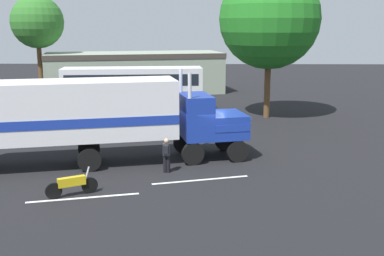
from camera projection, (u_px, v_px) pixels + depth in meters
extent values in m
plane|color=black|center=(200.00, 158.00, 24.42)|extent=(120.00, 120.00, 0.00)
cube|color=silver|center=(201.00, 180.00, 21.00)|extent=(4.27, 1.39, 0.01)
cube|color=silver|center=(83.00, 198.00, 18.82)|extent=(4.30, 1.26, 0.01)
cube|color=#193399|center=(226.00, 124.00, 24.44)|extent=(2.34, 2.85, 1.20)
cube|color=#193399|center=(196.00, 116.00, 23.99)|extent=(1.95, 2.76, 2.20)
cube|color=silver|center=(243.00, 124.00, 24.63)|extent=(0.57, 2.06, 1.08)
cube|color=#193399|center=(226.00, 123.00, 24.42)|extent=(2.35, 2.89, 0.36)
cylinder|color=silver|center=(181.00, 102.00, 24.79)|extent=(0.18, 0.18, 3.40)
cylinder|color=silver|center=(190.00, 109.00, 22.70)|extent=(0.18, 0.18, 3.40)
cube|color=silver|center=(66.00, 110.00, 22.53)|extent=(10.82, 5.01, 2.80)
cube|color=#193399|center=(66.00, 119.00, 22.62)|extent=(10.83, 5.05, 0.44)
cylinder|color=silver|center=(198.00, 134.00, 25.59)|extent=(1.41, 0.93, 0.64)
cylinder|color=black|center=(225.00, 141.00, 25.79)|extent=(1.14, 0.55, 1.10)
cylinder|color=black|center=(238.00, 151.00, 23.69)|extent=(1.14, 0.55, 1.10)
cylinder|color=black|center=(184.00, 143.00, 25.31)|extent=(1.14, 0.55, 1.10)
cylinder|color=black|center=(193.00, 154.00, 23.21)|extent=(1.14, 0.55, 1.10)
cylinder|color=black|center=(89.00, 148.00, 24.26)|extent=(1.14, 0.55, 1.10)
cylinder|color=black|center=(89.00, 160.00, 22.16)|extent=(1.14, 0.55, 1.10)
cylinder|color=black|center=(165.00, 164.00, 22.03)|extent=(0.18, 0.18, 0.82)
cylinder|color=black|center=(168.00, 164.00, 22.00)|extent=(0.18, 0.18, 0.82)
cylinder|color=#333338|center=(167.00, 149.00, 21.87)|extent=(0.34, 0.34, 0.58)
sphere|color=tan|center=(166.00, 141.00, 21.78)|extent=(0.23, 0.23, 0.23)
cube|color=black|center=(166.00, 150.00, 21.67)|extent=(0.28, 0.20, 0.36)
cube|color=silver|center=(133.00, 86.00, 37.90)|extent=(11.21, 3.68, 2.90)
cube|color=black|center=(132.00, 79.00, 37.78)|extent=(10.55, 3.66, 0.90)
cylinder|color=black|center=(183.00, 101.00, 39.65)|extent=(1.02, 0.38, 1.00)
cylinder|color=black|center=(185.00, 105.00, 37.46)|extent=(1.02, 0.38, 1.00)
cylinder|color=black|center=(88.00, 102.00, 39.00)|extent=(1.02, 0.38, 1.00)
cylinder|color=black|center=(85.00, 107.00, 36.81)|extent=(1.02, 0.38, 1.00)
cube|color=#B7B7BC|center=(1.00, 114.00, 32.80)|extent=(4.63, 2.49, 0.70)
cylinder|color=black|center=(27.00, 117.00, 33.84)|extent=(0.67, 0.32, 0.64)
cylinder|color=black|center=(22.00, 121.00, 32.33)|extent=(0.67, 0.32, 0.64)
cylinder|color=black|center=(90.00, 185.00, 19.33)|extent=(0.62, 0.41, 0.66)
cylinder|color=black|center=(54.00, 191.00, 18.66)|extent=(0.62, 0.41, 0.66)
cube|color=gold|center=(72.00, 181.00, 18.94)|extent=(1.08, 0.75, 0.36)
cylinder|color=silver|center=(87.00, 175.00, 19.19)|extent=(0.28, 0.20, 0.69)
cylinder|color=brown|center=(267.00, 86.00, 34.74)|extent=(0.44, 0.44, 4.64)
sphere|color=#217420|center=(270.00, 19.00, 33.71)|extent=(7.19, 7.19, 7.19)
cylinder|color=brown|center=(40.00, 68.00, 45.56)|extent=(0.44, 0.44, 5.26)
sphere|color=#2F6F28|center=(37.00, 22.00, 44.63)|extent=(4.94, 4.94, 4.94)
cube|color=gray|center=(135.00, 73.00, 47.61)|extent=(18.10, 9.88, 4.02)
cube|color=#3F3833|center=(135.00, 55.00, 47.23)|extent=(18.22, 10.01, 0.50)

